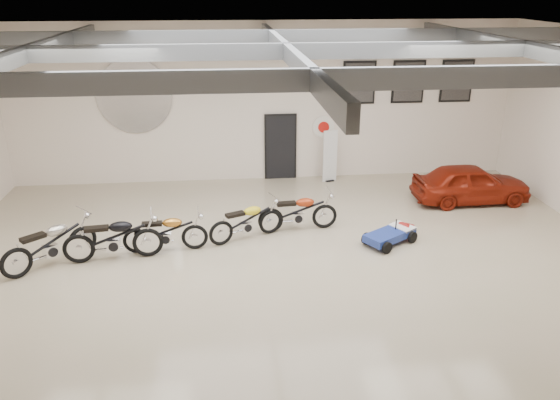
{
  "coord_description": "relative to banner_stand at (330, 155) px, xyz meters",
  "views": [
    {
      "loc": [
        -1.25,
        -11.08,
        5.98
      ],
      "look_at": [
        0.0,
        1.2,
        1.1
      ],
      "focal_mm": 35.0,
      "sensor_mm": 36.0,
      "label": 1
    }
  ],
  "objects": [
    {
      "name": "oil_sign",
      "position": [
        -0.16,
        0.45,
        0.82
      ],
      "size": [
        0.72,
        0.1,
        0.72
      ],
      "primitive_type": null,
      "color": "white",
      "rests_on": "back_wall"
    },
    {
      "name": "door",
      "position": [
        -1.56,
        0.45,
        0.17
      ],
      "size": [
        0.92,
        0.08,
        2.1
      ],
      "primitive_type": "cube",
      "color": "black",
      "rests_on": "back_wall"
    },
    {
      "name": "banner_stand",
      "position": [
        0.0,
        0.0,
        0.0
      ],
      "size": [
        0.51,
        0.3,
        1.76
      ],
      "primitive_type": null,
      "rotation": [
        0.0,
        0.0,
        0.25
      ],
      "color": "white",
      "rests_on": "floor"
    },
    {
      "name": "motorcycle_red",
      "position": [
        -1.53,
        -3.7,
        -0.35
      ],
      "size": [
        2.09,
        0.79,
        1.06
      ],
      "primitive_type": null,
      "rotation": [
        0.0,
        0.0,
        0.08
      ],
      "color": "silver",
      "rests_on": "floor"
    },
    {
      "name": "ceiling_beams",
      "position": [
        -2.06,
        -5.5,
        3.87
      ],
      "size": [
        15.8,
        11.8,
        0.32
      ],
      "primitive_type": null,
      "color": "#5B5F63",
      "rests_on": "ceiling"
    },
    {
      "name": "motorcycle_silver",
      "position": [
        -7.36,
        -5.06,
        -0.31
      ],
      "size": [
        2.11,
        1.95,
        1.14
      ],
      "primitive_type": null,
      "rotation": [
        0.0,
        0.0,
        0.71
      ],
      "color": "silver",
      "rests_on": "floor"
    },
    {
      "name": "motorcycle_black",
      "position": [
        -5.99,
        -4.9,
        -0.3
      ],
      "size": [
        2.27,
        0.93,
        1.15
      ],
      "primitive_type": null,
      "rotation": [
        0.0,
        0.0,
        0.12
      ],
      "color": "silver",
      "rests_on": "floor"
    },
    {
      "name": "floor",
      "position": [
        -2.06,
        -5.5,
        -0.88
      ],
      "size": [
        16.0,
        12.0,
        0.01
      ],
      "primitive_type": "cube",
      "color": "tan",
      "rests_on": "ground"
    },
    {
      "name": "poster_right",
      "position": [
        4.14,
        0.46,
        2.22
      ],
      "size": [
        1.05,
        0.08,
        1.35
      ],
      "primitive_type": null,
      "color": "black",
      "rests_on": "back_wall"
    },
    {
      "name": "ceiling",
      "position": [
        -2.06,
        -5.5,
        4.12
      ],
      "size": [
        16.0,
        12.0,
        0.01
      ],
      "primitive_type": "cube",
      "color": "slate",
      "rests_on": "back_wall"
    },
    {
      "name": "logo_plaque",
      "position": [
        -6.06,
        0.45,
        1.92
      ],
      "size": [
        2.3,
        0.06,
        1.16
      ],
      "primitive_type": null,
      "color": "silver",
      "rests_on": "back_wall"
    },
    {
      "name": "poster_left",
      "position": [
        0.94,
        0.46,
        2.22
      ],
      "size": [
        1.05,
        0.08,
        1.35
      ],
      "primitive_type": null,
      "color": "black",
      "rests_on": "back_wall"
    },
    {
      "name": "poster_mid",
      "position": [
        2.54,
        0.46,
        2.22
      ],
      "size": [
        1.05,
        0.08,
        1.35
      ],
      "primitive_type": null,
      "color": "black",
      "rests_on": "back_wall"
    },
    {
      "name": "vintage_car",
      "position": [
        3.77,
        -2.23,
        -0.3
      ],
      "size": [
        1.41,
        3.38,
        1.15
      ],
      "primitive_type": "imported",
      "rotation": [
        0.0,
        0.0,
        1.59
      ],
      "color": "maroon",
      "rests_on": "floor"
    },
    {
      "name": "motorcycle_yellow",
      "position": [
        -2.89,
        -4.1,
        -0.37
      ],
      "size": [
        2.04,
        1.35,
        1.02
      ],
      "primitive_type": null,
      "rotation": [
        0.0,
        0.0,
        0.42
      ],
      "color": "silver",
      "rests_on": "floor"
    },
    {
      "name": "go_kart",
      "position": [
        0.75,
        -4.64,
        -0.57
      ],
      "size": [
        1.81,
        1.53,
        0.61
      ],
      "primitive_type": null,
      "rotation": [
        0.0,
        0.0,
        0.57
      ],
      "color": "navy",
      "rests_on": "floor"
    },
    {
      "name": "motorcycle_gold",
      "position": [
        -4.83,
        -4.57,
        -0.37
      ],
      "size": [
        1.99,
        0.71,
        1.02
      ],
      "primitive_type": null,
      "rotation": [
        0.0,
        0.0,
        0.05
      ],
      "color": "silver",
      "rests_on": "floor"
    },
    {
      "name": "back_wall",
      "position": [
        -2.06,
        0.5,
        1.62
      ],
      "size": [
        16.0,
        0.02,
        5.0
      ],
      "primitive_type": "cube",
      "color": "silver",
      "rests_on": "floor"
    }
  ]
}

